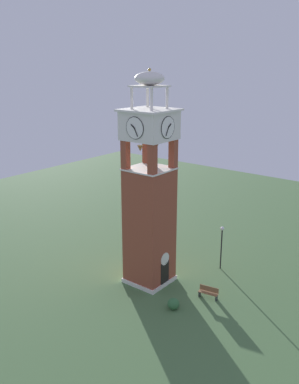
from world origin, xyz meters
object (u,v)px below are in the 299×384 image
at_px(park_bench, 208,292).
at_px(trash_bin, 153,252).
at_px(clock_tower, 150,201).
at_px(lamp_post, 222,240).

height_order(park_bench, trash_bin, park_bench).
xyz_separation_m(clock_tower, trash_bin, (4.05, 2.83, -6.88)).
bearing_deg(clock_tower, park_bench, -82.26).
relative_size(park_bench, lamp_post, 0.40).
distance_m(park_bench, trash_bin, 8.94).
distance_m(park_bench, lamp_post, 5.91).
height_order(clock_tower, park_bench, clock_tower).
distance_m(lamp_post, trash_bin, 7.19).
bearing_deg(trash_bin, clock_tower, -145.04).
distance_m(clock_tower, trash_bin, 8.47).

